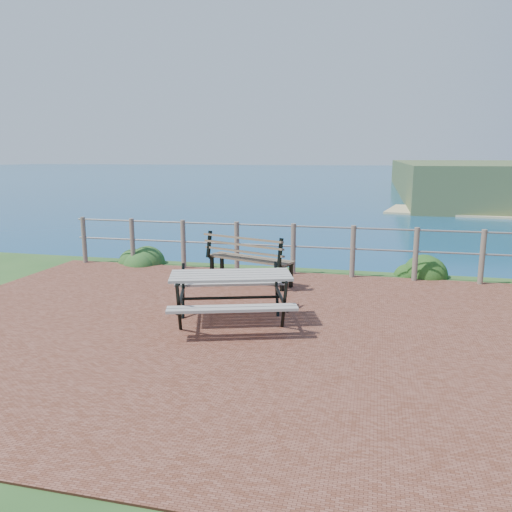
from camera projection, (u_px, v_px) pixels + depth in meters
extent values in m
cube|color=brown|center=(252.00, 331.00, 6.69)|extent=(10.00, 7.00, 0.12)
plane|color=#155F80|center=(374.00, 162.00, 197.36)|extent=(1200.00, 1200.00, 0.00)
cylinder|color=#6B5B4C|center=(84.00, 240.00, 10.83)|extent=(0.10, 0.10, 1.00)
cylinder|color=#6B5B4C|center=(133.00, 242.00, 10.57)|extent=(0.10, 0.10, 1.00)
cylinder|color=#6B5B4C|center=(183.00, 244.00, 10.31)|extent=(0.10, 0.10, 1.00)
cylinder|color=#6B5B4C|center=(237.00, 246.00, 10.04)|extent=(0.10, 0.10, 1.00)
cylinder|color=#6B5B4C|center=(293.00, 249.00, 9.78)|extent=(0.10, 0.10, 1.00)
cylinder|color=#6B5B4C|center=(353.00, 251.00, 9.52)|extent=(0.10, 0.10, 1.00)
cylinder|color=#6B5B4C|center=(416.00, 254.00, 9.26)|extent=(0.10, 0.10, 1.00)
cylinder|color=#6B5B4C|center=(482.00, 257.00, 8.99)|extent=(0.10, 0.10, 1.00)
cylinder|color=slate|center=(294.00, 226.00, 9.69)|extent=(9.40, 0.04, 0.04)
cylinder|color=slate|center=(293.00, 246.00, 9.77)|extent=(9.40, 0.04, 0.04)
cube|color=#A19C91|center=(231.00, 275.00, 6.85)|extent=(1.78, 1.15, 0.04)
cube|color=#A19C91|center=(231.00, 295.00, 6.90)|extent=(1.64, 0.74, 0.04)
cube|color=#A19C91|center=(231.00, 295.00, 6.90)|extent=(1.64, 0.74, 0.04)
cylinder|color=black|center=(231.00, 298.00, 6.91)|extent=(1.36, 0.48, 0.04)
cube|color=brown|center=(250.00, 259.00, 9.06)|extent=(1.70, 0.96, 0.04)
cube|color=brown|center=(250.00, 243.00, 9.01)|extent=(1.60, 0.68, 0.38)
cube|color=black|center=(250.00, 271.00, 9.11)|extent=(0.07, 0.08, 0.46)
cube|color=black|center=(250.00, 271.00, 9.11)|extent=(0.07, 0.08, 0.46)
cube|color=black|center=(250.00, 271.00, 9.11)|extent=(0.07, 0.08, 0.46)
cube|color=black|center=(250.00, 271.00, 9.11)|extent=(0.07, 0.08, 0.46)
ellipsoid|color=#205521|center=(141.00, 263.00, 10.93)|extent=(0.84, 0.84, 0.61)
ellipsoid|color=#214916|center=(413.00, 276.00, 9.77)|extent=(0.83, 0.83, 0.59)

